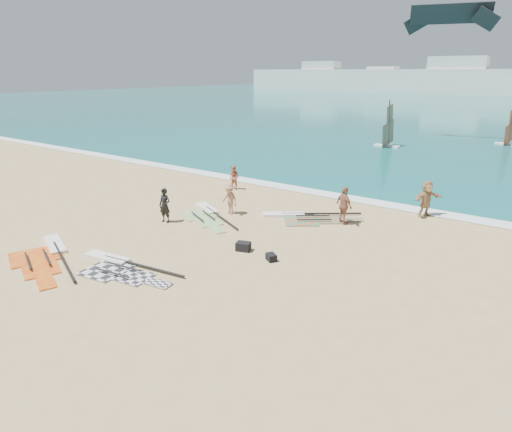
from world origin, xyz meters
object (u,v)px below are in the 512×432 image
Objects in this scene: beachgoer_mid at (229,199)px; beachgoer_back at (344,206)px; beachgoer_right at (426,199)px; gear_bag_far at (271,257)px; person_wetsuit at (165,206)px; rig_red at (47,255)px; rig_green at (207,214)px; rig_grey at (117,266)px; beachgoer_left at (234,178)px; gear_bag_near at (243,246)px; rig_orange at (304,217)px.

beachgoer_mid is 5.99m from beachgoer_back.
beachgoer_right is at bearing -100.71° from beachgoer_back.
beachgoer_back reaches higher than gear_bag_far.
beachgoer_right reaches higher than person_wetsuit.
rig_red is at bearing 81.21° from beachgoer_back.
rig_green is 7.17m from beachgoer_back.
beachgoer_right is at bearing 61.27° from rig_green.
person_wetsuit is at bearing 160.67° from beachgoer_right.
rig_grey is 1.08× the size of rig_green.
rig_grey is at bearing -72.95° from person_wetsuit.
beachgoer_left is 0.93× the size of beachgoer_mid.
gear_bag_near is 0.33× the size of person_wetsuit.
beachgoer_back reaches higher than gear_bag_near.
beachgoer_left is 5.00m from beachgoer_mid.
gear_bag_near is at bearing -126.30° from rig_orange.
rig_orange is at bearing 80.75° from rig_red.
beachgoer_left is 0.81× the size of beachgoer_back.
beachgoer_left is at bearing 136.73° from beachgoer_mid.
rig_grey is 6.98m from rig_green.
rig_orange is (4.46, 2.56, 0.00)m from rig_green.
rig_orange is 6.46m from beachgoer_right.
rig_orange is 3.18× the size of beachgoer_left.
beachgoer_back reaches higher than rig_orange.
beachgoer_back is at bearing -26.68° from rig_orange.
beachgoer_mid is at bearing 154.55° from beachgoer_right.
gear_bag_near is at bearing 61.43° from rig_red.
gear_bag_near is 0.30× the size of beachgoer_back.
gear_bag_near reaches higher than rig_red.
beachgoer_right is at bearing 50.89° from rig_grey.
beachgoer_back and beachgoer_right have the same top height.
beachgoer_back is (5.10, 9.73, 0.92)m from rig_grey.
rig_green is at bearing 98.73° from rig_red.
beachgoer_mid reaches higher than rig_orange.
rig_red is 2.71× the size of beachgoer_right.
beachgoer_right reaches higher than rig_green.
beachgoer_mid reaches higher than gear_bag_near.
gear_bag_near is (4.42, -2.67, 0.14)m from rig_green.
rig_green is 7.80× the size of gear_bag_near.
rig_green is at bearing -122.60° from beachgoer_mid.
rig_red is 12.82m from beachgoer_left.
rig_grey is 11.02m from beachgoer_back.
beachgoer_back is (8.52, -2.09, 0.18)m from beachgoer_left.
person_wetsuit reaches higher than rig_red.
gear_bag_far is at bearing -24.54° from beachgoer_mid.
rig_orange is 6.95m from beachgoer_left.
person_wetsuit is (0.89, 5.81, 0.83)m from rig_red.
rig_green is 2.37× the size of beachgoer_right.
person_wetsuit reaches higher than beachgoer_left.
gear_bag_near is at bearing 46.31° from rig_grey.
rig_grey is 2.55× the size of beachgoer_back.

